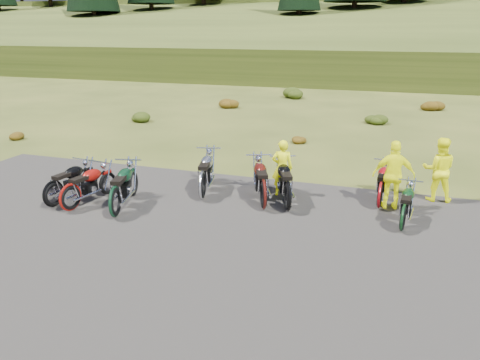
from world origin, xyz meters
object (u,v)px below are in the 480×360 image
(motorcycle_0, at_px, (55,207))
(motorcycle_7, at_px, (401,232))
(person_middle, at_px, (282,169))
(motorcycle_3, at_px, (203,200))

(motorcycle_0, bearing_deg, motorcycle_7, -75.00)
(motorcycle_0, bearing_deg, person_middle, -56.51)
(motorcycle_7, height_order, person_middle, person_middle)
(person_middle, bearing_deg, motorcycle_3, 15.31)
(motorcycle_3, relative_size, motorcycle_7, 1.22)
(motorcycle_3, distance_m, person_middle, 2.43)
(motorcycle_3, bearing_deg, motorcycle_0, 103.82)
(motorcycle_0, height_order, motorcycle_7, motorcycle_0)
(motorcycle_3, height_order, person_middle, person_middle)
(motorcycle_3, bearing_deg, person_middle, -76.85)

